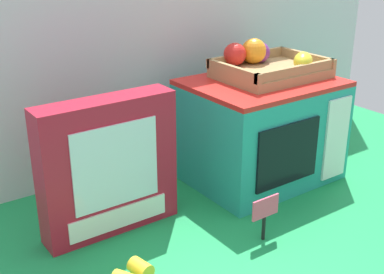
% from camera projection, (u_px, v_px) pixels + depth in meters
% --- Properties ---
extents(ground_plane, '(1.70, 1.70, 0.00)m').
position_uv_depth(ground_plane, '(215.00, 188.00, 1.31)').
color(ground_plane, '#198C47').
rests_on(ground_plane, ground).
extents(display_back_panel, '(1.61, 0.03, 0.76)m').
position_uv_depth(display_back_panel, '(160.00, 26.00, 1.36)').
color(display_back_panel, silver).
rests_on(display_back_panel, ground).
extents(toy_microwave, '(0.37, 0.29, 0.26)m').
position_uv_depth(toy_microwave, '(260.00, 130.00, 1.32)').
color(toy_microwave, teal).
rests_on(toy_microwave, ground).
extents(food_groups_crate, '(0.27, 0.21, 0.09)m').
position_uv_depth(food_groups_crate, '(266.00, 65.00, 1.31)').
color(food_groups_crate, '#A37F51').
rests_on(food_groups_crate, toy_microwave).
extents(cookie_set_box, '(0.30, 0.07, 0.30)m').
position_uv_depth(cookie_set_box, '(109.00, 167.00, 1.08)').
color(cookie_set_box, '#B2192D').
rests_on(cookie_set_box, ground).
extents(price_sign, '(0.07, 0.01, 0.10)m').
position_uv_depth(price_sign, '(265.00, 212.00, 1.06)').
color(price_sign, black).
rests_on(price_sign, ground).
extents(loose_toy_apple, '(0.06, 0.06, 0.06)m').
position_uv_depth(loose_toy_apple, '(336.00, 138.00, 1.54)').
color(loose_toy_apple, red).
rests_on(loose_toy_apple, ground).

